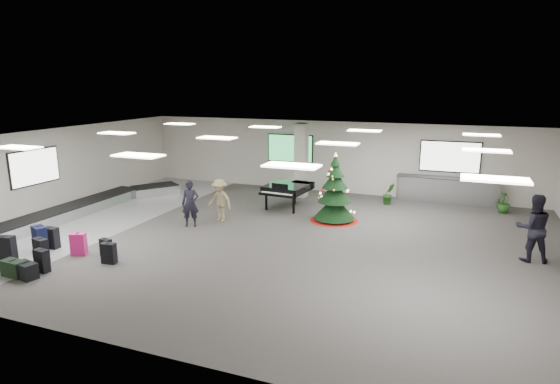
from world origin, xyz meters
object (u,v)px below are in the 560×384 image
at_px(traveler_b, 220,200).
at_px(potted_plant_left, 388,194).
at_px(christmas_tree, 335,197).
at_px(traveler_a, 190,204).
at_px(traveler_bench, 533,228).
at_px(grand_piano, 287,188).
at_px(baggage_carousel, 82,209).
at_px(pink_suitcase, 79,244).
at_px(potted_plant_right, 504,202).
at_px(service_counter, 447,190).

relative_size(traveler_b, potted_plant_left, 1.71).
bearing_deg(christmas_tree, traveler_a, -150.97).
distance_m(traveler_bench, potted_plant_left, 6.73).
xyz_separation_m(traveler_a, potted_plant_left, (5.95, 5.48, -0.36)).
distance_m(grand_piano, traveler_a, 4.16).
relative_size(baggage_carousel, pink_suitcase, 14.40).
bearing_deg(potted_plant_left, traveler_b, -139.65).
distance_m(baggage_carousel, christmas_tree, 9.54).
distance_m(pink_suitcase, christmas_tree, 8.55).
distance_m(traveler_bench, potted_plant_right, 5.23).
bearing_deg(grand_piano, traveler_b, -117.43).
relative_size(service_counter, traveler_b, 2.65).
bearing_deg(potted_plant_right, traveler_bench, -86.42).
height_order(traveler_bench, potted_plant_right, traveler_bench).
xyz_separation_m(christmas_tree, traveler_b, (-3.84, -1.51, -0.10)).
bearing_deg(potted_plant_left, potted_plant_right, 4.54).
relative_size(baggage_carousel, traveler_bench, 5.07).
xyz_separation_m(traveler_a, potted_plant_right, (10.27, 5.83, -0.39)).
xyz_separation_m(baggage_carousel, traveler_b, (5.30, 1.13, 0.55)).
bearing_deg(service_counter, potted_plant_right, -19.44).
distance_m(traveler_b, traveler_bench, 9.97).
distance_m(grand_piano, potted_plant_left, 4.21).
bearing_deg(baggage_carousel, potted_plant_left, 27.99).
bearing_deg(traveler_b, christmas_tree, 31.23).
bearing_deg(grand_piano, traveler_bench, -13.50).
relative_size(service_counter, traveler_a, 2.50).
relative_size(grand_piano, potted_plant_left, 2.32).
relative_size(traveler_bench, potted_plant_right, 2.30).
xyz_separation_m(service_counter, grand_piano, (-5.91, -3.08, 0.25)).
relative_size(baggage_carousel, traveler_a, 6.00).
xyz_separation_m(service_counter, traveler_bench, (2.43, -5.93, 0.41)).
xyz_separation_m(traveler_bench, potted_plant_right, (-0.32, 5.19, -0.54)).
distance_m(service_counter, traveler_bench, 6.42).
bearing_deg(baggage_carousel, service_counter, 27.67).
relative_size(pink_suitcase, potted_plant_left, 0.75).
bearing_deg(pink_suitcase, traveler_a, 45.42).
xyz_separation_m(grand_piano, traveler_b, (-1.63, -2.53, -0.03)).
bearing_deg(potted_plant_right, grand_piano, -163.74).
bearing_deg(christmas_tree, service_counter, 47.87).
xyz_separation_m(baggage_carousel, potted_plant_right, (14.94, 5.99, 0.20)).
xyz_separation_m(traveler_a, traveler_b, (0.63, 0.96, -0.04)).
bearing_deg(pink_suitcase, traveler_b, 43.22).
bearing_deg(traveler_bench, christmas_tree, -26.93).
bearing_deg(traveler_bench, pink_suitcase, 8.93).
bearing_deg(christmas_tree, baggage_carousel, -163.88).
bearing_deg(baggage_carousel, grand_piano, 27.79).
bearing_deg(potted_plant_left, service_counter, 26.09).
bearing_deg(traveler_b, potted_plant_right, 36.47).
xyz_separation_m(service_counter, potted_plant_left, (-2.22, -1.09, -0.10)).
height_order(christmas_tree, potted_plant_right, christmas_tree).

